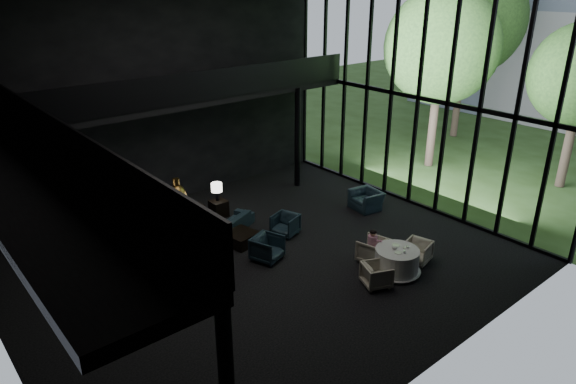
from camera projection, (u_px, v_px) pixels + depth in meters
floor at (264, 261)px, 15.49m from camera, size 14.00×12.00×0.02m
wall_back at (159, 97)px, 18.19m from camera, size 14.00×0.04×8.00m
wall_front at (453, 200)px, 9.70m from camera, size 14.00×0.04×8.00m
curtain_wall at (418, 98)px, 18.06m from camera, size 0.20×12.00×8.00m
mezzanine_left at (25, 186)px, 10.39m from camera, size 2.00×12.00×0.25m
mezzanine_back at (198, 97)px, 18.07m from camera, size 12.00×2.00×0.25m
railing_left at (71, 148)px, 10.75m from camera, size 0.06×12.00×1.00m
railing_back at (212, 85)px, 17.14m from camera, size 12.00×0.06×1.00m
column_nw at (21, 185)px, 15.79m from camera, size 0.24×0.24×4.00m
column_ne at (298, 138)px, 20.39m from camera, size 0.24×0.24×4.00m
tree_near at (442, 47)px, 21.40m from camera, size 4.80×4.80×7.65m
tree_far at (468, 19)px, 25.49m from camera, size 5.60×5.60×8.80m
console at (177, 220)px, 17.38m from camera, size 2.00×0.45×0.63m
bronze_urn at (177, 198)px, 16.96m from camera, size 0.65×0.65×1.22m
side_table_left at (132, 234)px, 16.51m from camera, size 0.48×0.48×0.52m
table_lamp_left at (131, 214)px, 16.10m from camera, size 0.43×0.43×0.72m
side_table_right at (219, 208)px, 18.27m from camera, size 0.55×0.55×0.60m
table_lamp_right at (217, 188)px, 18.02m from camera, size 0.39×0.39×0.65m
sofa at (231, 222)px, 17.21m from camera, size 1.77×1.11×0.67m
lounge_armchair_west at (196, 249)px, 15.17m from camera, size 1.13×1.17×0.96m
lounge_armchair_east at (285, 224)px, 16.92m from camera, size 0.94×0.97×0.80m
lounge_armchair_south at (267, 246)px, 15.39m from camera, size 1.11×1.08×0.91m
window_armchair at (366, 197)px, 18.82m from camera, size 0.84×1.17×0.95m
coffee_table at (241, 238)px, 16.41m from camera, size 1.03×1.03×0.40m
dining_table at (396, 263)px, 14.75m from camera, size 1.43×1.43×0.75m
dining_chair_north at (373, 249)px, 15.33m from camera, size 0.96×0.92×0.83m
dining_chair_east at (418, 251)px, 15.32m from camera, size 0.79×0.83×0.71m
dining_chair_west at (377, 274)px, 14.11m from camera, size 0.86×0.88×0.70m
child at (373, 239)px, 15.19m from camera, size 0.28×0.28×0.60m
plate_a at (398, 252)px, 14.42m from camera, size 0.26×0.26×0.01m
plate_b at (396, 245)px, 14.82m from camera, size 0.27×0.27×0.02m
saucer at (405, 248)px, 14.68m from camera, size 0.17×0.17×0.01m
coffee_cup at (407, 246)px, 14.67m from camera, size 0.09×0.09×0.06m
cereal_bowl at (394, 248)px, 14.62m from camera, size 0.16×0.16×0.08m
cream_pot at (404, 252)px, 14.38m from camera, size 0.08×0.08×0.08m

